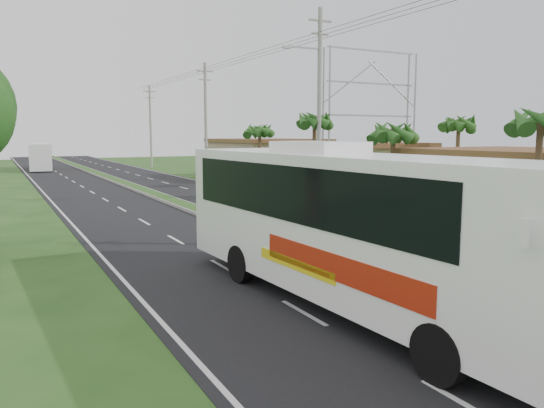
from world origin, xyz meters
name	(u,v)px	position (x,y,z in m)	size (l,w,h in m)	color
ground	(414,293)	(0.00, 0.00, 0.00)	(180.00, 180.00, 0.00)	#23471A
road_asphalt	(181,205)	(0.00, 20.00, 0.01)	(14.00, 160.00, 0.02)	black
median_strip	(181,204)	(0.00, 20.00, 0.10)	(1.20, 160.00, 0.18)	gray
lane_edge_left	(62,213)	(-6.70, 20.00, 0.00)	(0.12, 160.00, 0.01)	silver
lane_edge_right	(279,199)	(6.70, 20.00, 0.00)	(0.12, 160.00, 0.01)	silver
shop_mid	(351,166)	(14.00, 22.00, 1.86)	(7.60, 10.60, 3.67)	tan
shop_far	(266,158)	(14.00, 36.00, 1.93)	(8.60, 11.60, 3.82)	tan
palm_verge_a	(541,122)	(9.00, 3.00, 4.74)	(2.40, 2.40, 5.45)	#473321
palm_verge_b	(393,132)	(9.40, 12.00, 4.36)	(2.40, 2.40, 5.05)	#473321
palm_verge_c	(315,121)	(8.80, 19.00, 5.12)	(2.40, 2.40, 5.85)	#473321
palm_verge_d	(260,131)	(9.30, 28.00, 4.55)	(2.40, 2.40, 5.25)	#473321
palm_behind_shop	(459,124)	(17.50, 15.00, 4.93)	(2.40, 2.40, 5.65)	#473321
utility_pole_b	(319,102)	(8.47, 18.00, 6.26)	(3.20, 0.28, 12.00)	gray
utility_pole_c	(206,119)	(8.50, 38.00, 5.67)	(1.60, 0.28, 11.00)	gray
utility_pole_d	(151,125)	(8.50, 58.00, 5.42)	(1.60, 0.28, 10.50)	gray
billboard_lattice	(371,107)	(22.00, 30.00, 6.82)	(10.18, 1.18, 12.07)	gray
coach_bus_main	(346,218)	(-2.35, -0.08, 2.24)	(3.27, 12.74, 4.08)	white
coach_bus_far	(41,155)	(-4.66, 59.13, 1.78)	(3.26, 10.96, 3.15)	white
motorcyclist	(385,246)	(0.60, 2.00, 0.85)	(2.02, 1.03, 2.39)	black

